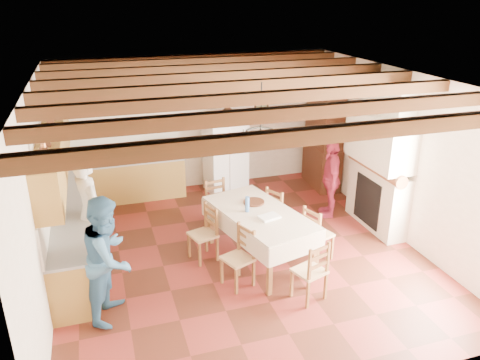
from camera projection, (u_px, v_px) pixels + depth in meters
name	position (u px, v px, depth m)	size (l,w,h in m)	color
floor	(240.00, 254.00, 8.14)	(6.00, 6.50, 0.02)	#4A1F14
ceiling	(240.00, 79.00, 7.00)	(6.00, 6.50, 0.02)	silver
wall_back	(196.00, 123.00, 10.45)	(6.00, 0.02, 3.00)	beige
wall_front	(338.00, 285.00, 4.69)	(6.00, 0.02, 3.00)	beige
wall_left	(41.00, 196.00, 6.72)	(0.02, 6.50, 3.00)	beige
wall_right	(399.00, 155.00, 8.41)	(0.02, 6.50, 3.00)	beige
ceiling_beams	(240.00, 86.00, 7.04)	(6.00, 6.30, 0.16)	#352210
lower_cabinets_left	(74.00, 226.00, 8.14)	(0.60, 4.30, 0.86)	olive
lower_cabinets_back	(131.00, 180.00, 10.14)	(2.30, 0.60, 0.86)	olive
countertop_left	(70.00, 203.00, 7.97)	(0.62, 4.30, 0.04)	slate
countertop_back	(129.00, 160.00, 9.97)	(2.34, 0.62, 0.04)	slate
backsplash_left	(50.00, 188.00, 7.77)	(0.03, 4.30, 0.60)	white
backsplash_back	(126.00, 142.00, 10.10)	(2.30, 0.03, 0.60)	white
upper_cabinets	(54.00, 150.00, 7.57)	(0.35, 4.20, 0.70)	olive
fireplace	(378.00, 158.00, 8.55)	(0.56, 1.60, 2.80)	beige
wall_picture	(261.00, 103.00, 10.72)	(0.34, 0.03, 0.42)	black
refrigerator	(225.00, 155.00, 10.43)	(0.84, 0.69, 1.69)	white
hutch	(323.00, 139.00, 10.60)	(0.51, 1.22, 2.22)	#3A1E11
dining_table	(259.00, 216.00, 7.66)	(1.51, 2.24, 0.89)	white
chandelier	(261.00, 132.00, 7.12)	(0.47, 0.47, 0.03)	black
chair_left_near	(237.00, 258.00, 7.09)	(0.42, 0.40, 0.96)	brown
chair_left_far	(203.00, 234.00, 7.79)	(0.42, 0.40, 0.96)	brown
chair_right_near	(318.00, 233.00, 7.82)	(0.42, 0.40, 0.96)	brown
chair_right_far	(280.00, 211.00, 8.60)	(0.42, 0.40, 0.96)	brown
chair_end_near	(309.00, 270.00, 6.78)	(0.42, 0.40, 0.96)	brown
chair_end_far	(219.00, 205.00, 8.82)	(0.42, 0.40, 0.96)	brown
person_man	(91.00, 212.00, 7.43)	(0.71, 0.47, 1.95)	silver
person_woman_blue	(109.00, 258.00, 6.31)	(0.87, 0.68, 1.79)	#37668C
person_woman_red	(331.00, 179.00, 9.25)	(0.92, 0.38, 1.58)	#A3253E
microwave	(163.00, 149.00, 10.11)	(0.59, 0.40, 0.33)	silver
fridge_vase	(228.00, 111.00, 10.08)	(0.29, 0.29, 0.30)	#3A1E11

